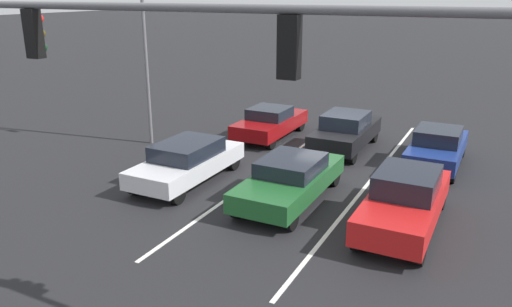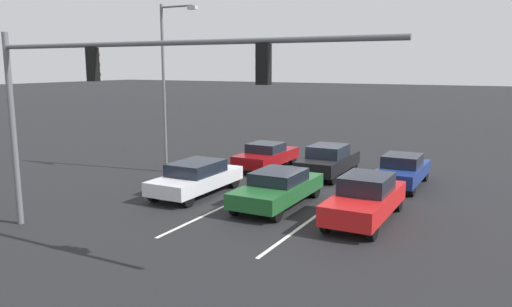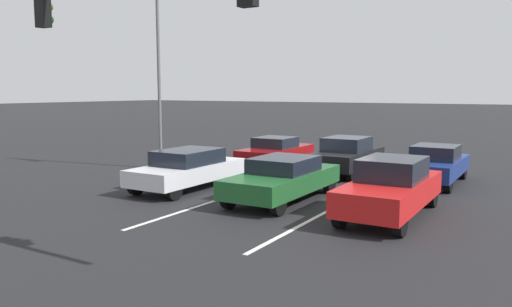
% 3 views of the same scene
% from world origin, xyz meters
% --- Properties ---
extents(ground_plane, '(240.00, 240.00, 0.00)m').
position_xyz_m(ground_plane, '(0.00, 0.00, 0.00)').
color(ground_plane, black).
extents(lane_stripe_left_divider, '(0.12, 15.47, 0.01)m').
position_xyz_m(lane_stripe_left_divider, '(-1.77, 1.74, 0.01)').
color(lane_stripe_left_divider, silver).
rests_on(lane_stripe_left_divider, ground_plane).
extents(lane_stripe_center_divider, '(0.12, 15.47, 0.01)m').
position_xyz_m(lane_stripe_center_divider, '(1.77, 1.74, 0.01)').
color(lane_stripe_center_divider, silver).
rests_on(lane_stripe_center_divider, ground_plane).
extents(car_silver_rightlane_front, '(1.85, 4.56, 1.38)m').
position_xyz_m(car_silver_rightlane_front, '(3.72, 4.46, 0.73)').
color(car_silver_rightlane_front, silver).
rests_on(car_silver_rightlane_front, ground_plane).
extents(car_darkgreen_midlane_front, '(1.88, 4.76, 1.35)m').
position_xyz_m(car_darkgreen_midlane_front, '(0.01, 4.39, 0.71)').
color(car_darkgreen_midlane_front, '#1E5928').
rests_on(car_darkgreen_midlane_front, ground_plane).
extents(car_red_leftlane_front, '(1.75, 4.73, 1.60)m').
position_xyz_m(car_red_leftlane_front, '(-3.45, 4.69, 0.80)').
color(car_red_leftlane_front, red).
rests_on(car_red_leftlane_front, ground_plane).
extents(car_black_midlane_second, '(1.79, 4.35, 1.53)m').
position_xyz_m(car_black_midlane_second, '(0.07, -1.35, 0.78)').
color(car_black_midlane_second, black).
rests_on(car_black_midlane_second, ground_plane).
extents(car_maroon_rightlane_second, '(1.81, 4.28, 1.34)m').
position_xyz_m(car_maroon_rightlane_second, '(3.55, -1.61, 0.68)').
color(car_maroon_rightlane_second, maroon).
rests_on(car_maroon_rightlane_second, ground_plane).
extents(car_navy_leftlane_second, '(1.72, 4.28, 1.43)m').
position_xyz_m(car_navy_leftlane_second, '(-3.49, -0.95, 0.73)').
color(car_navy_leftlane_second, navy).
rests_on(car_navy_leftlane_second, ground_plane).
extents(traffic_signal_gantry, '(12.67, 0.37, 6.32)m').
position_xyz_m(traffic_signal_gantry, '(2.74, 10.46, 4.71)').
color(traffic_signal_gantry, slate).
rests_on(traffic_signal_gantry, ground_plane).
extents(street_lamp_right_shoulder, '(2.09, 0.24, 8.14)m').
position_xyz_m(street_lamp_right_shoulder, '(7.39, 1.48, 4.71)').
color(street_lamp_right_shoulder, slate).
rests_on(street_lamp_right_shoulder, ground_plane).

